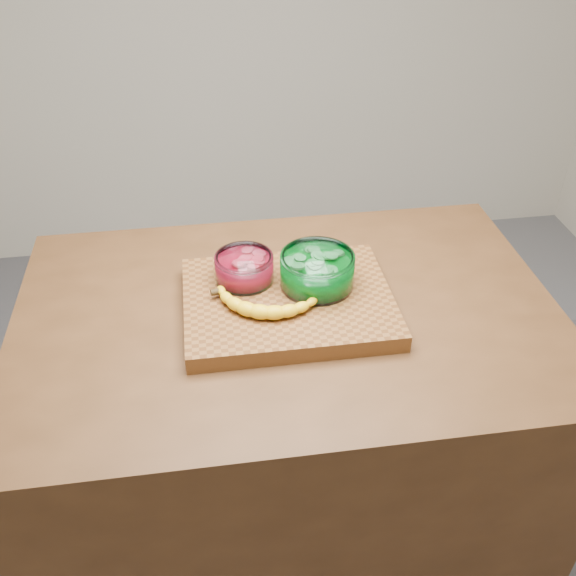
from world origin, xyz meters
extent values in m
plane|color=#5E5E62|center=(0.00, 0.00, 0.00)|extent=(3.50, 3.50, 0.00)
cube|color=#4E2F17|center=(0.00, 0.00, 0.45)|extent=(1.20, 0.80, 0.90)
cube|color=brown|center=(0.00, 0.00, 0.92)|extent=(0.45, 0.35, 0.04)
cylinder|color=white|center=(-0.09, 0.07, 0.97)|extent=(0.13, 0.13, 0.06)
cylinder|color=red|center=(-0.09, 0.07, 0.96)|extent=(0.11, 0.11, 0.03)
cylinder|color=#FF5069|center=(-0.09, 0.07, 0.99)|extent=(0.10, 0.10, 0.02)
cylinder|color=white|center=(0.07, 0.03, 0.98)|extent=(0.16, 0.16, 0.08)
cylinder|color=#007B18|center=(0.07, 0.03, 0.97)|extent=(0.14, 0.14, 0.04)
cylinder|color=#59BE64|center=(0.07, 0.03, 1.00)|extent=(0.13, 0.13, 0.02)
camera|label=1|loc=(-0.16, -1.10, 1.78)|focal=40.00mm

